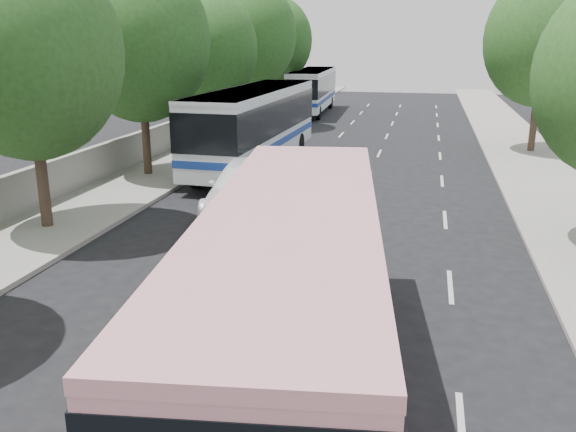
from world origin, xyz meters
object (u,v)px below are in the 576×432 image
(white_pickup, at_px, (248,188))
(tour_coach_front, at_px, (255,121))
(tour_coach_rear, at_px, (312,87))
(pink_bus, at_px, (292,279))
(pink_taxi, at_px, (248,207))

(white_pickup, relative_size, tour_coach_front, 0.49)
(tour_coach_front, bearing_deg, white_pickup, -74.16)
(white_pickup, height_order, tour_coach_rear, tour_coach_rear)
(pink_bus, distance_m, white_pickup, 11.60)
(pink_bus, distance_m, pink_taxi, 9.25)
(pink_bus, height_order, tour_coach_front, tour_coach_front)
(tour_coach_rear, bearing_deg, tour_coach_front, -88.69)
(white_pickup, bearing_deg, pink_bus, -76.15)
(pink_taxi, height_order, tour_coach_rear, tour_coach_rear)
(pink_taxi, height_order, tour_coach_front, tour_coach_front)
(pink_bus, bearing_deg, white_pickup, 103.02)
(tour_coach_front, bearing_deg, tour_coach_rear, 95.61)
(white_pickup, xyz_separation_m, tour_coach_front, (-1.82, 7.48, 1.36))
(pink_bus, xyz_separation_m, tour_coach_rear, (-7.13, 40.37, -0.05))
(tour_coach_rear, bearing_deg, pink_taxi, -85.27)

